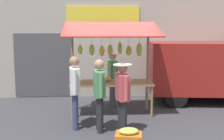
{
  "coord_description": "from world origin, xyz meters",
  "views": [
    {
      "loc": [
        0.48,
        7.93,
        2.35
      ],
      "look_at": [
        0.0,
        0.3,
        1.25
      ],
      "focal_mm": 47.91,
      "sensor_mm": 36.0,
      "label": 1
    }
  ],
  "objects_px": {
    "shopper_with_ponytail": "(99,90)",
    "produce_crate_near": "(129,140)",
    "shopper_in_grey_tee": "(75,87)",
    "parked_van": "(216,67)",
    "vendor_with_sunhat": "(113,75)",
    "market_stall": "(111,57)",
    "shopper_with_shopping_bag": "(122,93)"
  },
  "relations": [
    {
      "from": "shopper_with_ponytail",
      "to": "produce_crate_near",
      "type": "bearing_deg",
      "value": -159.91
    },
    {
      "from": "shopper_in_grey_tee",
      "to": "produce_crate_near",
      "type": "bearing_deg",
      "value": -145.35
    },
    {
      "from": "parked_van",
      "to": "vendor_with_sunhat",
      "type": "bearing_deg",
      "value": 13.55
    },
    {
      "from": "market_stall",
      "to": "vendor_with_sunhat",
      "type": "height_order",
      "value": "market_stall"
    },
    {
      "from": "shopper_with_shopping_bag",
      "to": "vendor_with_sunhat",
      "type": "bearing_deg",
      "value": -7.77
    },
    {
      "from": "vendor_with_sunhat",
      "to": "shopper_in_grey_tee",
      "type": "xyz_separation_m",
      "value": [
        1.0,
        1.88,
        0.03
      ]
    },
    {
      "from": "shopper_with_ponytail",
      "to": "shopper_in_grey_tee",
      "type": "bearing_deg",
      "value": 61.15
    },
    {
      "from": "vendor_with_sunhat",
      "to": "shopper_with_shopping_bag",
      "type": "relative_size",
      "value": 1.01
    },
    {
      "from": "vendor_with_sunhat",
      "to": "shopper_with_ponytail",
      "type": "bearing_deg",
      "value": -18.68
    },
    {
      "from": "shopper_in_grey_tee",
      "to": "shopper_with_shopping_bag",
      "type": "relative_size",
      "value": 1.06
    },
    {
      "from": "market_stall",
      "to": "shopper_in_grey_tee",
      "type": "relative_size",
      "value": 1.48
    },
    {
      "from": "produce_crate_near",
      "to": "parked_van",
      "type": "bearing_deg",
      "value": -131.27
    },
    {
      "from": "market_stall",
      "to": "produce_crate_near",
      "type": "xyz_separation_m",
      "value": [
        -0.18,
        2.52,
        -1.35
      ]
    },
    {
      "from": "vendor_with_sunhat",
      "to": "shopper_in_grey_tee",
      "type": "distance_m",
      "value": 2.13
    },
    {
      "from": "market_stall",
      "to": "shopper_in_grey_tee",
      "type": "distance_m",
      "value": 1.6
    },
    {
      "from": "market_stall",
      "to": "vendor_with_sunhat",
      "type": "xyz_separation_m",
      "value": [
        -0.08,
        -0.7,
        -0.6
      ]
    },
    {
      "from": "market_stall",
      "to": "shopper_with_shopping_bag",
      "type": "height_order",
      "value": "market_stall"
    },
    {
      "from": "shopper_with_ponytail",
      "to": "shopper_with_shopping_bag",
      "type": "relative_size",
      "value": 1.03
    },
    {
      "from": "shopper_with_ponytail",
      "to": "parked_van",
      "type": "height_order",
      "value": "parked_van"
    },
    {
      "from": "market_stall",
      "to": "shopper_with_ponytail",
      "type": "distance_m",
      "value": 1.58
    },
    {
      "from": "shopper_with_ponytail",
      "to": "shopper_with_shopping_bag",
      "type": "height_order",
      "value": "shopper_with_ponytail"
    },
    {
      "from": "market_stall",
      "to": "vendor_with_sunhat",
      "type": "distance_m",
      "value": 0.93
    },
    {
      "from": "shopper_with_ponytail",
      "to": "vendor_with_sunhat",
      "type": "bearing_deg",
      "value": -17.44
    },
    {
      "from": "shopper_with_ponytail",
      "to": "shopper_in_grey_tee",
      "type": "height_order",
      "value": "shopper_in_grey_tee"
    },
    {
      "from": "parked_van",
      "to": "market_stall",
      "type": "bearing_deg",
      "value": 24.75
    },
    {
      "from": "market_stall",
      "to": "parked_van",
      "type": "distance_m",
      "value": 3.56
    },
    {
      "from": "shopper_with_shopping_bag",
      "to": "parked_van",
      "type": "bearing_deg",
      "value": -58.35
    },
    {
      "from": "parked_van",
      "to": "shopper_with_shopping_bag",
      "type": "bearing_deg",
      "value": 47.38
    },
    {
      "from": "vendor_with_sunhat",
      "to": "parked_van",
      "type": "height_order",
      "value": "parked_van"
    },
    {
      "from": "parked_van",
      "to": "produce_crate_near",
      "type": "distance_m",
      "value": 4.91
    },
    {
      "from": "vendor_with_sunhat",
      "to": "shopper_with_shopping_bag",
      "type": "height_order",
      "value": "vendor_with_sunhat"
    },
    {
      "from": "shopper_in_grey_tee",
      "to": "parked_van",
      "type": "bearing_deg",
      "value": -66.57
    }
  ]
}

